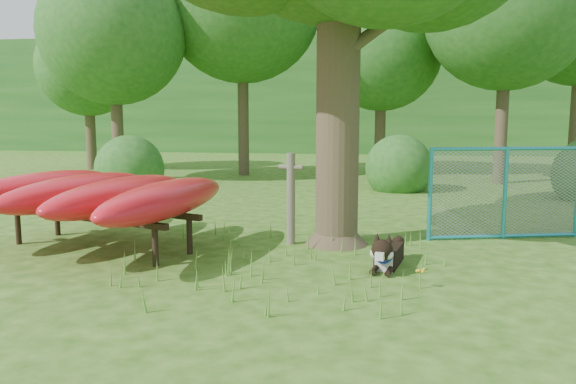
# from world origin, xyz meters

# --- Properties ---
(ground) EXTENTS (80.00, 80.00, 0.00)m
(ground) POSITION_xyz_m (0.00, 0.00, 0.00)
(ground) COLOR #295410
(ground) RESTS_ON ground
(wooden_post) EXTENTS (0.40, 0.15, 1.45)m
(wooden_post) POSITION_xyz_m (0.07, 2.34, 0.77)
(wooden_post) COLOR brown
(wooden_post) RESTS_ON ground
(kayak_rack) EXTENTS (3.85, 4.15, 1.12)m
(kayak_rack) POSITION_xyz_m (-2.77, 1.55, 0.86)
(kayak_rack) COLOR black
(kayak_rack) RESTS_ON ground
(husky_dog) EXTENTS (0.49, 1.20, 0.54)m
(husky_dog) POSITION_xyz_m (1.56, 1.14, 0.19)
(husky_dog) COLOR black
(husky_dog) RESTS_ON ground
(fence_section) EXTENTS (2.55, 0.74, 2.55)m
(fence_section) POSITION_xyz_m (3.50, 3.26, 0.77)
(fence_section) COLOR teal
(fence_section) RESTS_ON ground
(wildflower_clump) EXTENTS (0.12, 0.10, 0.25)m
(wildflower_clump) POSITION_xyz_m (1.94, 0.30, 0.20)
(wildflower_clump) COLOR #5A9330
(wildflower_clump) RESTS_ON ground
(bg_tree_a) EXTENTS (4.40, 4.40, 6.70)m
(bg_tree_a) POSITION_xyz_m (-6.50, 10.00, 4.48)
(bg_tree_a) COLOR #3E3222
(bg_tree_a) RESTS_ON ground
(bg_tree_b) EXTENTS (5.20, 5.20, 8.22)m
(bg_tree_b) POSITION_xyz_m (-3.00, 12.00, 5.61)
(bg_tree_b) COLOR #3E3222
(bg_tree_b) RESTS_ON ground
(bg_tree_c) EXTENTS (4.00, 4.00, 6.12)m
(bg_tree_c) POSITION_xyz_m (1.50, 13.00, 4.11)
(bg_tree_c) COLOR #3E3222
(bg_tree_c) RESTS_ON ground
(bg_tree_d) EXTENTS (4.80, 4.80, 7.50)m
(bg_tree_d) POSITION_xyz_m (5.00, 11.00, 5.08)
(bg_tree_d) COLOR #3E3222
(bg_tree_d) RESTS_ON ground
(bg_tree_f) EXTENTS (3.60, 3.60, 5.55)m
(bg_tree_f) POSITION_xyz_m (-9.00, 13.00, 3.73)
(bg_tree_f) COLOR #3E3222
(bg_tree_f) RESTS_ON ground
(shrub_left) EXTENTS (1.80, 1.80, 1.80)m
(shrub_left) POSITION_xyz_m (-5.00, 7.50, 0.00)
(shrub_left) COLOR #21571C
(shrub_left) RESTS_ON ground
(shrub_mid) EXTENTS (1.80, 1.80, 1.80)m
(shrub_mid) POSITION_xyz_m (2.00, 9.00, 0.00)
(shrub_mid) COLOR #21571C
(shrub_mid) RESTS_ON ground
(wooded_hillside) EXTENTS (80.00, 12.00, 6.00)m
(wooded_hillside) POSITION_xyz_m (0.00, 28.00, 3.00)
(wooded_hillside) COLOR #21571C
(wooded_hillside) RESTS_ON ground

